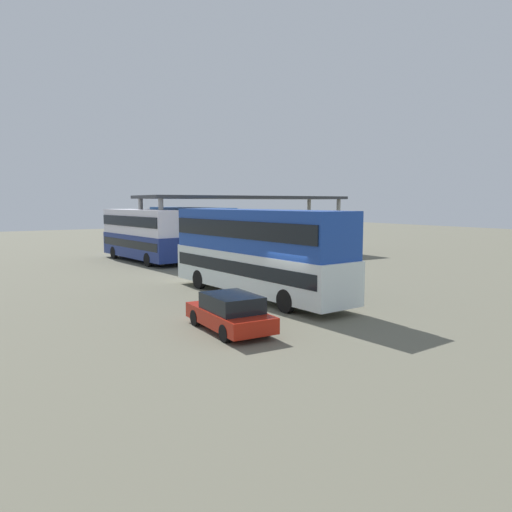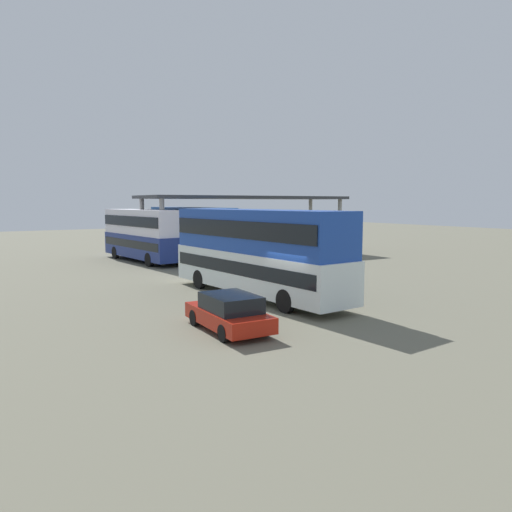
{
  "view_description": "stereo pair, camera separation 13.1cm",
  "coord_description": "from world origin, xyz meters",
  "px_view_note": "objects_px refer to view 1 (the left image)",
  "views": [
    {
      "loc": [
        -12.71,
        -15.91,
        4.6
      ],
      "look_at": [
        0.12,
        3.78,
        2.0
      ],
      "focal_mm": 34.12,
      "sensor_mm": 36.0,
      "label": 1
    },
    {
      "loc": [
        -12.6,
        -15.98,
        4.6
      ],
      "look_at": [
        0.12,
        3.78,
        2.0
      ],
      "focal_mm": 34.12,
      "sensor_mm": 36.0,
      "label": 2
    }
  ],
  "objects_px": {
    "double_decker_mid_row": "(189,231)",
    "parked_hatchback": "(230,313)",
    "double_decker_near_canopy": "(143,233)",
    "double_decker_main": "(256,249)"
  },
  "relations": [
    {
      "from": "double_decker_mid_row",
      "to": "parked_hatchback",
      "type": "bearing_deg",
      "value": 158.91
    },
    {
      "from": "double_decker_near_canopy",
      "to": "double_decker_mid_row",
      "type": "distance_m",
      "value": 3.7
    },
    {
      "from": "double_decker_main",
      "to": "double_decker_near_canopy",
      "type": "distance_m",
      "value": 16.8
    },
    {
      "from": "double_decker_main",
      "to": "parked_hatchback",
      "type": "xyz_separation_m",
      "value": [
        -4.29,
        -4.89,
        -1.66
      ]
    },
    {
      "from": "parked_hatchback",
      "to": "double_decker_near_canopy",
      "type": "height_order",
      "value": "double_decker_near_canopy"
    },
    {
      "from": "double_decker_main",
      "to": "parked_hatchback",
      "type": "height_order",
      "value": "double_decker_main"
    },
    {
      "from": "parked_hatchback",
      "to": "double_decker_mid_row",
      "type": "distance_m",
      "value": 22.6
    },
    {
      "from": "double_decker_near_canopy",
      "to": "parked_hatchback",
      "type": "bearing_deg",
      "value": 162.92
    },
    {
      "from": "double_decker_main",
      "to": "double_decker_mid_row",
      "type": "relative_size",
      "value": 1.01
    },
    {
      "from": "parked_hatchback",
      "to": "double_decker_mid_row",
      "type": "xyz_separation_m",
      "value": [
        8.32,
        20.95,
        1.63
      ]
    }
  ]
}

